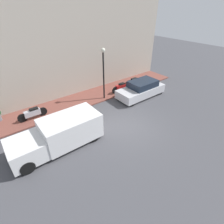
# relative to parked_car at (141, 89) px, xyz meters

# --- Properties ---
(ground_plane) EXTENTS (60.00, 60.00, 0.00)m
(ground_plane) POSITION_rel_parked_car_xyz_m (-2.60, 3.84, -0.67)
(ground_plane) COLOR #47474C
(sidewalk) EXTENTS (2.63, 18.67, 0.10)m
(sidewalk) POSITION_rel_parked_car_xyz_m (2.51, 3.84, -0.62)
(sidewalk) COLOR brown
(sidewalk) RESTS_ON ground_plane
(building_facade) EXTENTS (0.30, 18.67, 7.62)m
(building_facade) POSITION_rel_parked_car_xyz_m (3.97, 3.84, 3.14)
(building_facade) COLOR #B2A899
(building_facade) RESTS_ON ground_plane
(parked_car) EXTENTS (1.76, 4.32, 1.40)m
(parked_car) POSITION_rel_parked_car_xyz_m (0.00, 0.00, 0.00)
(parked_car) COLOR silver
(parked_car) RESTS_ON ground_plane
(delivery_van) EXTENTS (1.88, 4.97, 1.68)m
(delivery_van) POSITION_rel_parked_car_xyz_m (-1.60, 8.14, 0.20)
(delivery_van) COLOR white
(delivery_van) RESTS_ON ground_plane
(motorcycle_black) EXTENTS (0.30, 2.04, 0.78)m
(motorcycle_black) POSITION_rel_parked_car_xyz_m (1.84, -0.78, -0.13)
(motorcycle_black) COLOR black
(motorcycle_black) RESTS_ON sidewalk
(motorcycle_red) EXTENTS (0.30, 1.84, 0.80)m
(motorcycle_red) POSITION_rel_parked_car_xyz_m (1.61, 0.95, -0.13)
(motorcycle_red) COLOR #B21E1E
(motorcycle_red) RESTS_ON sidewalk
(scooter_silver) EXTENTS (0.30, 1.98, 0.78)m
(scooter_silver) POSITION_rel_parked_car_xyz_m (2.04, 8.50, -0.14)
(scooter_silver) COLOR #B7B7BF
(scooter_silver) RESTS_ON sidewalk
(streetlamp) EXTENTS (0.33, 0.33, 4.09)m
(streetlamp) POSITION_rel_parked_car_xyz_m (1.55, 2.81, 2.15)
(streetlamp) COLOR black
(streetlamp) RESTS_ON sidewalk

